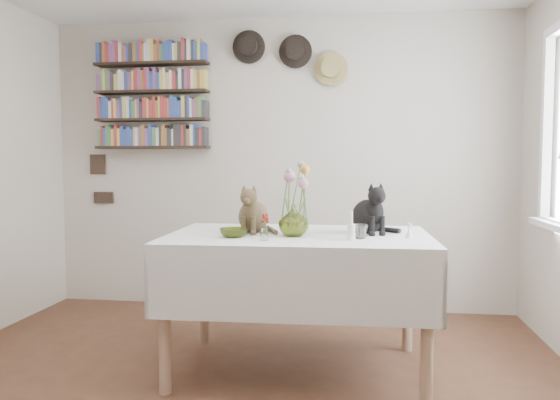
# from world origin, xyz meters

# --- Properties ---
(room) EXTENTS (4.08, 4.58, 2.58)m
(room) POSITION_xyz_m (0.00, 0.00, 1.25)
(room) COLOR brown
(room) RESTS_ON ground
(dining_table) EXTENTS (1.59, 1.05, 0.84)m
(dining_table) POSITION_xyz_m (0.33, 0.82, 0.63)
(dining_table) COLOR white
(dining_table) RESTS_ON room
(tabby_cat) EXTENTS (0.22, 0.27, 0.30)m
(tabby_cat) POSITION_xyz_m (0.04, 0.86, 0.99)
(tabby_cat) COLOR brown
(tabby_cat) RESTS_ON dining_table
(black_cat) EXTENTS (0.31, 0.33, 0.32)m
(black_cat) POSITION_xyz_m (0.74, 0.93, 1.00)
(black_cat) COLOR black
(black_cat) RESTS_ON dining_table
(flower_vase) EXTENTS (0.21, 0.21, 0.18)m
(flower_vase) POSITION_xyz_m (0.31, 0.73, 0.93)
(flower_vase) COLOR #99AA3E
(flower_vase) RESTS_ON dining_table
(green_bowl) EXTENTS (0.21, 0.21, 0.05)m
(green_bowl) POSITION_xyz_m (-0.03, 0.64, 0.86)
(green_bowl) COLOR #99AA3E
(green_bowl) RESTS_ON dining_table
(drinking_glass) EXTENTS (0.09, 0.09, 0.08)m
(drinking_glass) POSITION_xyz_m (0.70, 0.68, 0.88)
(drinking_glass) COLOR white
(drinking_glass) RESTS_ON dining_table
(candlestick) EXTENTS (0.05, 0.05, 0.16)m
(candlestick) POSITION_xyz_m (0.64, 0.60, 0.89)
(candlestick) COLOR white
(candlestick) RESTS_ON dining_table
(berry_jar) EXTENTS (0.04, 0.04, 0.17)m
(berry_jar) POSITION_xyz_m (0.17, 0.54, 0.91)
(berry_jar) COLOR white
(berry_jar) RESTS_ON dining_table
(porcelain_figurine) EXTENTS (0.05, 0.05, 0.09)m
(porcelain_figurine) POSITION_xyz_m (0.98, 0.76, 0.88)
(porcelain_figurine) COLOR white
(porcelain_figurine) RESTS_ON dining_table
(flower_bouquet) EXTENTS (0.17, 0.13, 0.39)m
(flower_bouquet) POSITION_xyz_m (0.31, 0.74, 1.18)
(flower_bouquet) COLOR #4C7233
(flower_bouquet) RESTS_ON flower_vase
(bookshelf_unit) EXTENTS (1.00, 0.16, 0.91)m
(bookshelf_unit) POSITION_xyz_m (-1.10, 2.16, 1.84)
(bookshelf_unit) COLOR black
(bookshelf_unit) RESTS_ON room
(wall_hats) EXTENTS (0.98, 0.09, 0.48)m
(wall_hats) POSITION_xyz_m (0.12, 2.19, 2.17)
(wall_hats) COLOR black
(wall_hats) RESTS_ON room
(wall_art_plaques) EXTENTS (0.21, 0.02, 0.44)m
(wall_art_plaques) POSITION_xyz_m (-1.63, 2.23, 1.12)
(wall_art_plaques) COLOR #38281E
(wall_art_plaques) RESTS_ON room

